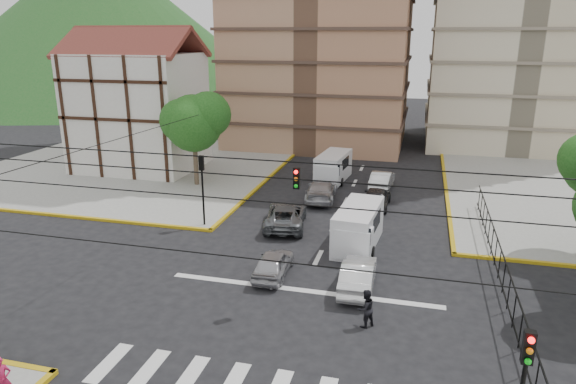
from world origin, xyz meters
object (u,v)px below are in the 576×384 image
(van_left_lane, at_px, (333,168))
(car_white_front_right, at_px, (358,275))
(traffic_light_nw, at_px, (202,179))
(car_silver_front_left, at_px, (273,263))
(traffic_light_se, at_px, (523,381))
(van_right_lane, at_px, (358,229))
(pedestrian_crosswalk, at_px, (366,308))
(pedestrian_sw_corner, at_px, (2,380))

(van_left_lane, height_order, car_white_front_right, van_left_lane)
(traffic_light_nw, height_order, car_silver_front_left, traffic_light_nw)
(traffic_light_se, bearing_deg, van_right_lane, 112.01)
(van_right_lane, distance_m, car_silver_front_left, 5.81)
(pedestrian_crosswalk, bearing_deg, car_silver_front_left, -79.31)
(traffic_light_nw, distance_m, pedestrian_sw_corner, 16.76)
(traffic_light_nw, xyz_separation_m, car_silver_front_left, (6.05, -5.39, -2.47))
(car_white_front_right, bearing_deg, van_left_lane, -77.92)
(car_white_front_right, height_order, pedestrian_crosswalk, pedestrian_crosswalk)
(car_white_front_right, bearing_deg, car_silver_front_left, -6.00)
(pedestrian_crosswalk, bearing_deg, van_left_lane, -120.17)
(traffic_light_se, height_order, van_left_lane, traffic_light_se)
(van_right_lane, xyz_separation_m, pedestrian_crosswalk, (1.35, -8.11, -0.30))
(traffic_light_se, xyz_separation_m, pedestrian_sw_corner, (-15.33, -1.02, -2.15))
(traffic_light_se, height_order, pedestrian_crosswalk, traffic_light_se)
(traffic_light_nw, bearing_deg, van_left_lane, 64.17)
(traffic_light_se, distance_m, pedestrian_crosswalk, 8.40)
(traffic_light_se, xyz_separation_m, van_left_lane, (-9.64, 27.92, -2.02))
(traffic_light_se, relative_size, pedestrian_crosswalk, 2.69)
(pedestrian_crosswalk, bearing_deg, car_white_front_right, -121.16)
(traffic_light_se, bearing_deg, pedestrian_crosswalk, 124.76)
(pedestrian_sw_corner, bearing_deg, pedestrian_crosswalk, -7.18)
(car_white_front_right, bearing_deg, traffic_light_se, 116.90)
(traffic_light_se, xyz_separation_m, traffic_light_nw, (-15.60, 15.60, 0.00))
(van_right_lane, bearing_deg, pedestrian_sw_corner, -115.84)
(pedestrian_crosswalk, bearing_deg, pedestrian_sw_corner, -7.94)
(traffic_light_se, distance_m, traffic_light_nw, 22.06)
(car_white_front_right, bearing_deg, traffic_light_nw, -30.52)
(traffic_light_nw, bearing_deg, pedestrian_sw_corner, -89.06)
(van_right_lane, bearing_deg, car_silver_front_left, -123.51)
(van_right_lane, height_order, pedestrian_crosswalk, van_right_lane)
(car_silver_front_left, bearing_deg, traffic_light_se, 131.83)
(car_silver_front_left, height_order, pedestrian_crosswalk, pedestrian_crosswalk)
(traffic_light_se, relative_size, van_right_lane, 0.84)
(traffic_light_nw, height_order, van_right_lane, traffic_light_nw)
(traffic_light_nw, bearing_deg, car_silver_front_left, -41.72)
(pedestrian_sw_corner, bearing_deg, van_left_lane, 36.16)
(traffic_light_se, height_order, pedestrian_sw_corner, traffic_light_se)
(traffic_light_nw, distance_m, car_white_front_right, 12.02)
(car_silver_front_left, bearing_deg, traffic_light_nw, -42.98)
(van_right_lane, bearing_deg, traffic_light_se, -63.10)
(traffic_light_nw, xyz_separation_m, van_left_lane, (5.96, 12.32, -2.02))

